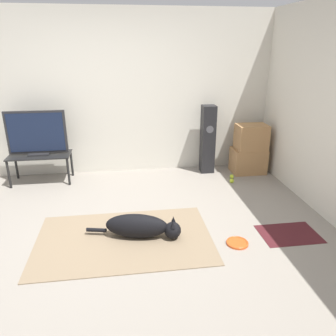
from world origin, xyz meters
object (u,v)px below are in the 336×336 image
at_px(cardboard_box_lower, 248,161).
at_px(tv, 37,133).
at_px(dog, 141,226).
at_px(tennis_ball_by_boxes, 232,181).
at_px(frisbee, 237,243).
at_px(tv_stand, 40,158).
at_px(floor_speaker, 208,139).
at_px(cardboard_box_upper, 251,137).
at_px(tennis_ball_near_speaker, 232,176).

distance_m(cardboard_box_lower, tv, 3.37).
distance_m(dog, cardboard_box_lower, 2.58).
bearing_deg(tennis_ball_by_boxes, cardboard_box_lower, 45.33).
distance_m(dog, frisbee, 1.06).
relative_size(tv_stand, tv, 1.05).
distance_m(cardboard_box_lower, tv_stand, 3.32).
bearing_deg(floor_speaker, dog, -122.95).
bearing_deg(cardboard_box_upper, cardboard_box_lower, 133.36).
bearing_deg(cardboard_box_upper, frisbee, -113.98).
relative_size(tv, tennis_ball_near_speaker, 13.12).
bearing_deg(floor_speaker, cardboard_box_upper, -11.54).
xyz_separation_m(dog, cardboard_box_lower, (1.89, 1.76, 0.06)).
distance_m(floor_speaker, tv_stand, 2.65).
bearing_deg(frisbee, tv_stand, 139.50).
xyz_separation_m(cardboard_box_lower, floor_speaker, (-0.67, 0.13, 0.35)).
bearing_deg(tennis_ball_near_speaker, frisbee, -106.56).
xyz_separation_m(frisbee, tennis_ball_by_boxes, (0.48, 1.61, 0.02)).
bearing_deg(tv_stand, tennis_ball_near_speaker, -5.67).
distance_m(frisbee, tennis_ball_by_boxes, 1.68).
height_order(tv_stand, tv, tv).
height_order(floor_speaker, tv, same).
relative_size(frisbee, floor_speaker, 0.21).
relative_size(tennis_ball_by_boxes, tennis_ball_near_speaker, 1.00).
height_order(tv, tennis_ball_by_boxes, tv).
bearing_deg(cardboard_box_lower, frisbee, -113.53).
distance_m(frisbee, cardboard_box_lower, 2.22).
bearing_deg(tv_stand, floor_speaker, 1.58).
height_order(tv_stand, tennis_ball_by_boxes, tv_stand).
bearing_deg(tennis_ball_near_speaker, tv, 174.28).
distance_m(floor_speaker, tennis_ball_near_speaker, 0.72).
relative_size(frisbee, cardboard_box_upper, 0.49).
height_order(dog, cardboard_box_lower, cardboard_box_lower).
bearing_deg(floor_speaker, frisbee, -95.51).
bearing_deg(cardboard_box_upper, tennis_ball_by_boxes, -136.56).
bearing_deg(dog, cardboard_box_upper, 42.40).
xyz_separation_m(floor_speaker, tv_stand, (-2.64, -0.07, -0.17)).
bearing_deg(tv, cardboard_box_upper, -1.21).
relative_size(dog, tennis_ball_by_boxes, 15.77).
relative_size(dog, frisbee, 4.38).
xyz_separation_m(frisbee, tv, (-2.43, 2.08, 0.76)).
bearing_deg(tv, tennis_ball_near_speaker, -5.72).
relative_size(cardboard_box_upper, tennis_ball_by_boxes, 7.35).
height_order(frisbee, cardboard_box_upper, cardboard_box_upper).
height_order(frisbee, tennis_ball_near_speaker, tennis_ball_near_speaker).
bearing_deg(cardboard_box_upper, floor_speaker, 168.46).
bearing_deg(cardboard_box_lower, dog, -137.18).
distance_m(cardboard_box_upper, tv, 3.33).
bearing_deg(floor_speaker, tv_stand, -178.42).
distance_m(frisbee, tennis_ball_near_speaker, 1.86).
relative_size(cardboard_box_lower, floor_speaker, 0.48).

